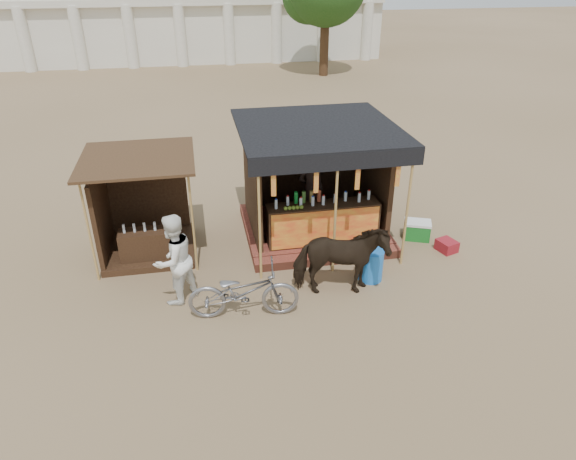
# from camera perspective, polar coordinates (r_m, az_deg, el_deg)

# --- Properties ---
(ground) EXTENTS (120.00, 120.00, 0.00)m
(ground) POSITION_cam_1_polar(r_m,az_deg,el_deg) (10.02, 1.74, -9.84)
(ground) COLOR #846B4C
(ground) RESTS_ON ground
(main_stall) EXTENTS (3.60, 3.61, 2.78)m
(main_stall) POSITION_cam_1_polar(r_m,az_deg,el_deg) (12.50, 2.98, 3.86)
(main_stall) COLOR brown
(main_stall) RESTS_ON ground
(secondary_stall) EXTENTS (2.40, 2.40, 2.38)m
(secondary_stall) POSITION_cam_1_polar(r_m,az_deg,el_deg) (12.23, -16.23, 1.21)
(secondary_stall) COLOR #3B2715
(secondary_stall) RESTS_ON ground
(cow) EXTENTS (1.94, 1.06, 1.57)m
(cow) POSITION_cam_1_polar(r_m,az_deg,el_deg) (10.32, 5.81, -3.44)
(cow) COLOR black
(cow) RESTS_ON ground
(motorbike) EXTENTS (2.17, 0.94, 1.11)m
(motorbike) POSITION_cam_1_polar(r_m,az_deg,el_deg) (9.82, -4.97, -6.83)
(motorbike) COLOR gray
(motorbike) RESTS_ON ground
(bystander) EXTENTS (1.16, 1.15, 1.89)m
(bystander) POSITION_cam_1_polar(r_m,az_deg,el_deg) (10.25, -12.57, -3.23)
(bystander) COLOR white
(bystander) RESTS_ON ground
(blue_barrel) EXTENTS (0.53, 0.53, 0.69)m
(blue_barrel) POSITION_cam_1_polar(r_m,az_deg,el_deg) (11.11, 9.18, -3.84)
(blue_barrel) COLOR blue
(blue_barrel) RESTS_ON ground
(red_crate) EXTENTS (0.49, 0.54, 0.27)m
(red_crate) POSITION_cam_1_polar(r_m,az_deg,el_deg) (12.66, 17.22, -1.67)
(red_crate) COLOR maroon
(red_crate) RESTS_ON ground
(cooler) EXTENTS (0.76, 0.64, 0.46)m
(cooler) POSITION_cam_1_polar(r_m,az_deg,el_deg) (12.97, 14.13, 0.01)
(cooler) COLOR #186E23
(cooler) RESTS_ON ground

